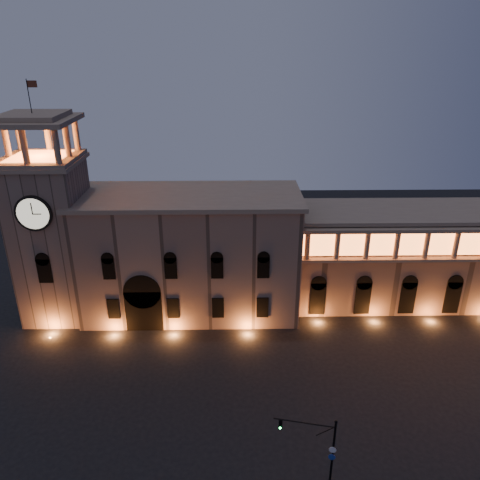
% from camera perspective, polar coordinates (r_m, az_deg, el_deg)
% --- Properties ---
extents(ground, '(160.00, 160.00, 0.00)m').
position_cam_1_polar(ground, '(53.18, -5.41, -20.56)').
color(ground, black).
rests_on(ground, ground).
extents(government_building, '(30.80, 12.80, 17.60)m').
position_cam_1_polar(government_building, '(66.61, -6.16, -1.68)').
color(government_building, '#846756').
rests_on(government_building, ground).
extents(clock_tower, '(9.80, 9.80, 32.40)m').
position_cam_1_polar(clock_tower, '(68.51, -21.90, 0.82)').
color(clock_tower, '#846756').
rests_on(clock_tower, ground).
extents(colonnade_wing, '(40.60, 11.50, 14.50)m').
position_cam_1_polar(colonnade_wing, '(74.21, 21.26, -1.74)').
color(colonnade_wing, '#7F6251').
rests_on(colonnade_wing, ground).
extents(traffic_light, '(5.43, 1.47, 7.59)m').
position_cam_1_polar(traffic_light, '(44.95, 9.95, -23.96)').
color(traffic_light, black).
rests_on(traffic_light, ground).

